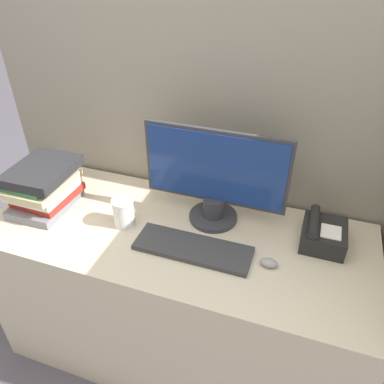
{
  "coord_description": "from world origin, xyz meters",
  "views": [
    {
      "loc": [
        0.45,
        -0.75,
        1.78
      ],
      "look_at": [
        0.06,
        0.36,
        0.97
      ],
      "focal_mm": 35.0,
      "sensor_mm": 36.0,
      "label": 1
    }
  ],
  "objects_px": {
    "keyboard": "(193,248)",
    "coffee_cup": "(124,212)",
    "mouse": "(269,263)",
    "book_stack": "(44,186)",
    "monitor": "(215,180)",
    "desk_telephone": "(323,234)"
  },
  "relations": [
    {
      "from": "keyboard",
      "to": "desk_telephone",
      "type": "relative_size",
      "value": 2.44
    },
    {
      "from": "monitor",
      "to": "coffee_cup",
      "type": "height_order",
      "value": "monitor"
    },
    {
      "from": "mouse",
      "to": "book_stack",
      "type": "distance_m",
      "value": 1.0
    },
    {
      "from": "mouse",
      "to": "desk_telephone",
      "type": "height_order",
      "value": "desk_telephone"
    },
    {
      "from": "book_stack",
      "to": "desk_telephone",
      "type": "xyz_separation_m",
      "value": [
        1.17,
        0.14,
        -0.06
      ]
    },
    {
      "from": "coffee_cup",
      "to": "desk_telephone",
      "type": "xyz_separation_m",
      "value": [
        0.78,
        0.15,
        -0.02
      ]
    },
    {
      "from": "mouse",
      "to": "coffee_cup",
      "type": "xyz_separation_m",
      "value": [
        -0.61,
        0.04,
        0.05
      ]
    },
    {
      "from": "monitor",
      "to": "desk_telephone",
      "type": "bearing_deg",
      "value": -1.52
    },
    {
      "from": "mouse",
      "to": "coffee_cup",
      "type": "relative_size",
      "value": 0.54
    },
    {
      "from": "mouse",
      "to": "book_stack",
      "type": "relative_size",
      "value": 0.21
    },
    {
      "from": "keyboard",
      "to": "mouse",
      "type": "height_order",
      "value": "mouse"
    },
    {
      "from": "mouse",
      "to": "book_stack",
      "type": "bearing_deg",
      "value": 177.2
    },
    {
      "from": "monitor",
      "to": "book_stack",
      "type": "relative_size",
      "value": 1.87
    },
    {
      "from": "mouse",
      "to": "desk_telephone",
      "type": "xyz_separation_m",
      "value": [
        0.17,
        0.19,
        0.03
      ]
    },
    {
      "from": "mouse",
      "to": "coffee_cup",
      "type": "height_order",
      "value": "coffee_cup"
    },
    {
      "from": "keyboard",
      "to": "coffee_cup",
      "type": "xyz_separation_m",
      "value": [
        -0.32,
        0.06,
        0.05
      ]
    },
    {
      "from": "monitor",
      "to": "desk_telephone",
      "type": "distance_m",
      "value": 0.47
    },
    {
      "from": "book_stack",
      "to": "desk_telephone",
      "type": "bearing_deg",
      "value": 6.89
    },
    {
      "from": "mouse",
      "to": "coffee_cup",
      "type": "distance_m",
      "value": 0.61
    },
    {
      "from": "monitor",
      "to": "desk_telephone",
      "type": "height_order",
      "value": "monitor"
    },
    {
      "from": "mouse",
      "to": "coffee_cup",
      "type": "bearing_deg",
      "value": 176.1
    },
    {
      "from": "keyboard",
      "to": "desk_telephone",
      "type": "height_order",
      "value": "desk_telephone"
    }
  ]
}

